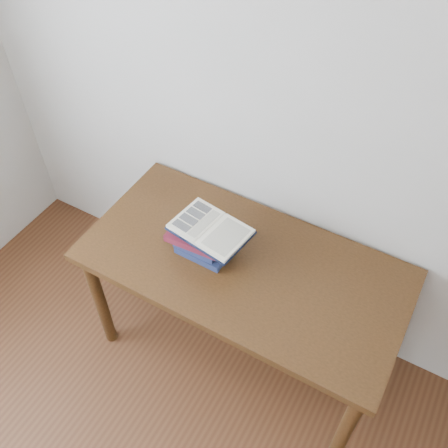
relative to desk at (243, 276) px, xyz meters
The scene contains 3 objects.
desk is the anchor object (origin of this frame).
book_stack 0.25m from the desk, behind, with size 0.27×0.20×0.13m.
open_book 0.28m from the desk, behind, with size 0.35×0.26×0.03m.
Camera 1 is at (0.46, 0.20, 2.45)m, focal length 40.00 mm.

